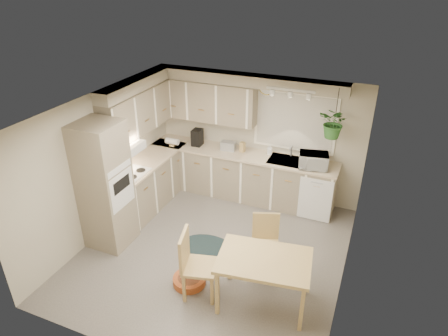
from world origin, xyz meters
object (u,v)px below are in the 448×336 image
(dining_table, at_px, (263,281))
(chair_back, at_px, (266,246))
(chair_left, at_px, (200,265))
(braided_rug, at_px, (208,251))
(microwave, at_px, (313,159))
(pet_bed, at_px, (189,280))

(dining_table, bearing_deg, chair_back, 104.59)
(chair_left, bearing_deg, dining_table, 86.55)
(braided_rug, bearing_deg, microwave, 54.32)
(pet_bed, xyz_separation_m, microwave, (1.20, 2.49, 1.05))
(chair_left, xyz_separation_m, chair_back, (0.68, 0.80, -0.05))
(dining_table, bearing_deg, microwave, 87.28)
(microwave, bearing_deg, chair_left, -122.89)
(chair_back, distance_m, pet_bed, 1.22)
(chair_back, relative_size, pet_bed, 1.87)
(dining_table, bearing_deg, chair_left, -169.24)
(pet_bed, relative_size, microwave, 0.96)
(dining_table, relative_size, chair_left, 1.20)
(braided_rug, xyz_separation_m, microwave, (1.24, 1.73, 1.10))
(chair_left, height_order, pet_bed, chair_left)
(dining_table, xyz_separation_m, braided_rug, (-1.13, 0.70, -0.37))
(chair_left, height_order, microwave, microwave)
(chair_back, bearing_deg, dining_table, 85.24)
(braided_rug, bearing_deg, chair_left, -71.91)
(chair_back, xyz_separation_m, microwave, (0.28, 1.78, 0.66))
(chair_back, height_order, pet_bed, chair_back)
(chair_left, relative_size, pet_bed, 2.10)
(dining_table, relative_size, pet_bed, 2.52)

